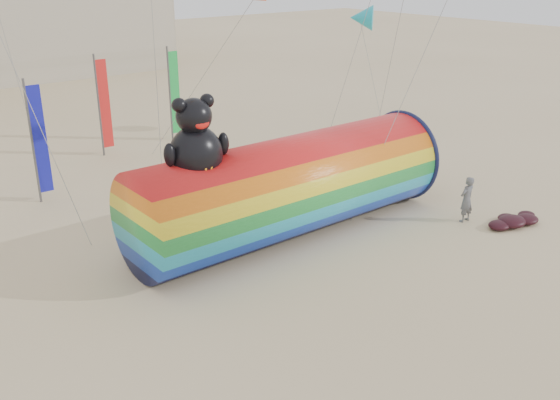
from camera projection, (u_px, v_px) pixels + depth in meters
ground at (298, 289)px, 19.41m from camera, size 160.00×160.00×0.00m
windsock_assembly at (291, 184)px, 22.75m from camera, size 12.52×3.81×5.77m
kite_handler at (467, 199)px, 24.05m from camera, size 0.67×0.44×1.82m
fabric_bundle at (514, 221)px, 23.99m from camera, size 2.62×1.35×0.41m
festival_banners at (111, 110)px, 30.44m from camera, size 9.69×4.90×5.20m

